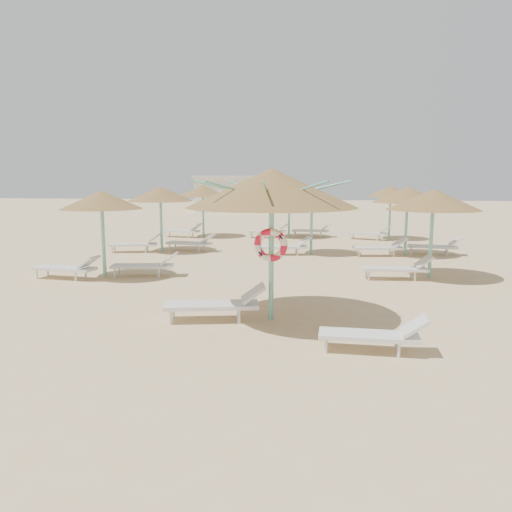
# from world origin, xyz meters

# --- Properties ---
(ground) EXTENTS (120.00, 120.00, 0.00)m
(ground) POSITION_xyz_m (0.00, 0.00, 0.00)
(ground) COLOR #D0B97E
(ground) RESTS_ON ground
(main_palapa) EXTENTS (3.61, 3.61, 3.24)m
(main_palapa) POSITION_xyz_m (0.03, 0.37, 2.82)
(main_palapa) COLOR #6EBFA9
(main_palapa) RESTS_ON ground
(lounger_main_a) EXTENTS (2.23, 1.05, 0.78)m
(lounger_main_a) POSITION_xyz_m (-1.07, 0.12, 0.37)
(lounger_main_a) COLOR silver
(lounger_main_a) RESTS_ON ground
(lounger_main_b) EXTENTS (1.89, 0.64, 0.68)m
(lounger_main_b) POSITION_xyz_m (2.07, -1.46, 0.32)
(lounger_main_b) COLOR silver
(lounger_main_b) RESTS_ON ground
(palapa_field) EXTENTS (14.25, 13.89, 2.71)m
(palapa_field) POSITION_xyz_m (-0.29, 10.71, 2.29)
(palapa_field) COLOR #6EBFA9
(palapa_field) RESTS_ON ground
(service_hut) EXTENTS (8.40, 4.40, 3.25)m
(service_hut) POSITION_xyz_m (-6.00, 35.00, 1.64)
(service_hut) COLOR silver
(service_hut) RESTS_ON ground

